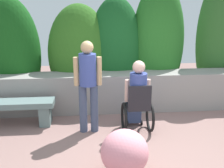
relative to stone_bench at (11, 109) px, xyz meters
The scene contains 7 objects.
ground_plane 2.73m from the stone_bench, 30.38° to the right, with size 13.44×13.44×0.00m, color #896762.
stone_retaining_wall 2.43m from the stone_bench, 15.57° to the left, with size 7.26×0.59×0.83m, color gray.
hedge_backdrop 2.70m from the stone_bench, 31.07° to the left, with size 7.72×1.06×3.06m.
stone_bench is the anchor object (origin of this frame).
person_in_wheelchair 2.40m from the stone_bench, 10.42° to the right, with size 0.53×0.66×1.33m.
person_standing_companion 1.64m from the stone_bench, 14.33° to the right, with size 0.49×0.30×1.66m.
flower_pot_purple_near 2.60m from the stone_bench, 41.78° to the right, with size 0.64×0.64×0.65m.
Camera 1 is at (-0.85, -3.36, 2.20)m, focal length 41.36 mm.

